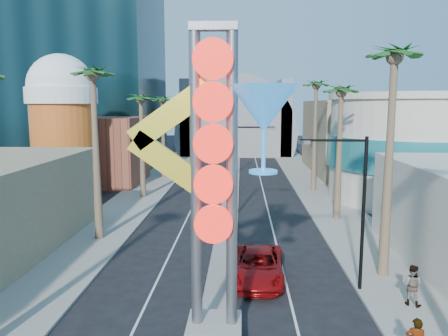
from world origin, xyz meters
The scene contains 20 objects.
sidewalk_west centered at (-9.50, 35.00, 0.07)m, with size 5.00×100.00×0.15m, color gray.
sidewalk_east centered at (9.50, 35.00, 0.07)m, with size 5.00×100.00×0.15m, color gray.
median centered at (0.00, 38.00, 0.07)m, with size 1.60×84.00×0.15m, color gray.
brick_filler_west centered at (-16.00, 38.00, 4.00)m, with size 10.00×10.00×8.00m, color brown.
filler_east centered at (16.00, 48.00, 5.00)m, with size 10.00×20.00×10.00m, color #8F775C.
beer_mug centered at (-17.00, 30.00, 7.84)m, with size 7.00×7.00×14.50m.
turquoise_building centered at (18.00, 30.00, 5.25)m, with size 16.60×16.60×10.60m.
canopy centered at (0.00, 72.00, 4.31)m, with size 22.00×16.00×22.00m.
neon_sign centered at (0.82, 2.96, 7.31)m, with size 6.53×2.60×12.55m.
streetlight_0 centered at (0.55, 20.00, 4.88)m, with size 3.79×0.25×8.00m.
streetlight_1 centered at (-0.55, 44.00, 4.88)m, with size 3.79×0.25×8.00m.
streetlight_2 centered at (6.72, 8.00, 4.83)m, with size 3.45×0.25×8.00m.
palm_1 centered at (-9.00, 16.00, 10.82)m, with size 2.40×2.40×12.70m.
palm_2 centered at (-9.00, 30.00, 9.48)m, with size 2.40×2.40×11.20m.
palm_3 centered at (-9.00, 42.00, 9.48)m, with size 2.40×2.40×11.20m.
palm_5 centered at (9.00, 10.00, 11.27)m, with size 2.40×2.40×13.20m.
palm_6 centered at (9.00, 22.00, 9.93)m, with size 2.40×2.40×11.70m.
palm_7 centered at (9.00, 34.00, 10.82)m, with size 2.40×2.40×12.70m.
red_pickup centered at (2.03, 9.26, 0.82)m, with size 2.71×5.88×1.63m, color maroon.
pedestrian_b centered at (9.13, 6.27, 1.13)m, with size 0.95×0.74×1.95m, color gray.
Camera 1 is at (1.06, -13.60, 9.58)m, focal length 35.00 mm.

